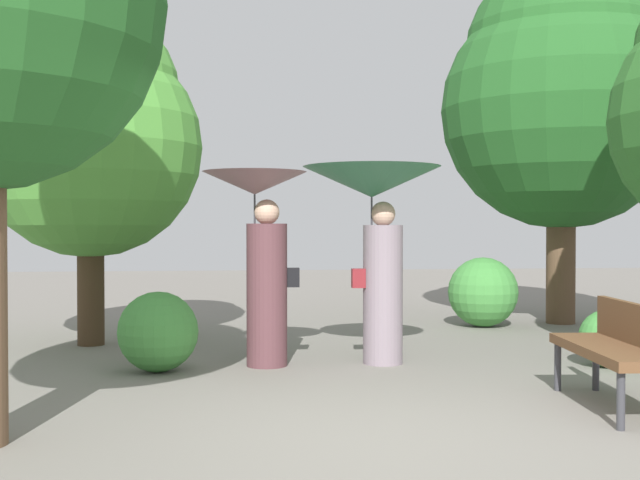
% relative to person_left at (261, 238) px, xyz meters
% --- Properties ---
extents(ground_plane, '(40.00, 40.00, 0.00)m').
position_rel_person_left_xyz_m(ground_plane, '(0.67, -2.86, -1.33)').
color(ground_plane, slate).
extents(person_left, '(1.07, 1.07, 2.01)m').
position_rel_person_left_xyz_m(person_left, '(0.00, 0.00, 0.00)').
color(person_left, '#563338').
rests_on(person_left, ground).
extents(person_right, '(1.45, 1.45, 2.07)m').
position_rel_person_left_xyz_m(person_right, '(1.19, 0.00, 0.26)').
color(person_right, gray).
rests_on(person_right, ground).
extents(park_bench, '(0.61, 1.53, 0.83)m').
position_rel_person_left_xyz_m(park_bench, '(2.75, -2.19, -0.82)').
color(park_bench, '#38383D').
rests_on(park_bench, ground).
extents(tree_mid_left, '(2.69, 2.69, 4.13)m').
position_rel_person_left_xyz_m(tree_mid_left, '(-2.00, 1.66, 1.29)').
color(tree_mid_left, '#42301E').
rests_on(tree_mid_left, ground).
extents(tree_mid_right, '(3.52, 3.52, 5.41)m').
position_rel_person_left_xyz_m(tree_mid_right, '(4.55, 3.03, 2.10)').
color(tree_mid_right, brown).
rests_on(tree_mid_right, ground).
extents(bush_path_left, '(0.80, 0.80, 0.80)m').
position_rel_person_left_xyz_m(bush_path_left, '(-1.03, -0.21, -0.93)').
color(bush_path_left, '#428C3D').
rests_on(bush_path_left, ground).
extents(bush_path_right, '(0.59, 0.59, 0.59)m').
position_rel_person_left_xyz_m(bush_path_right, '(3.53, -0.47, -1.03)').
color(bush_path_right, '#428C3D').
rests_on(bush_path_right, ground).
extents(bush_behind_bench, '(0.99, 0.99, 0.99)m').
position_rel_person_left_xyz_m(bush_behind_bench, '(3.28, 2.78, -0.83)').
color(bush_behind_bench, '#428C3D').
rests_on(bush_behind_bench, ground).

